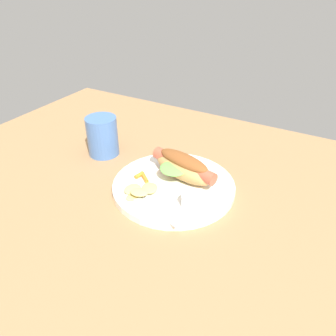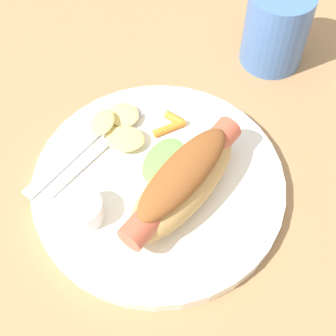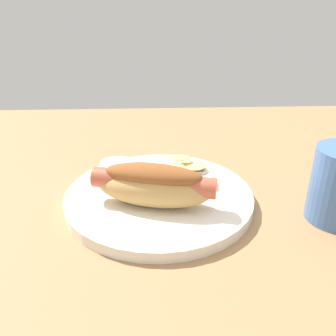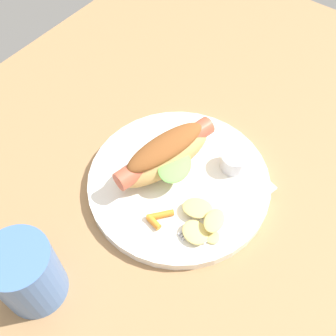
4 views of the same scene
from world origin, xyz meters
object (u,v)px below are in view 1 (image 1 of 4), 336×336
Objects in this scene: plate at (174,186)px; sauce_ramekin at (191,201)px; drinking_cup at (103,136)px; hot_dog at (183,166)px; knife at (152,209)px; carrot_garnish at (141,177)px; fork at (154,202)px; chips_pile at (139,191)px.

sauce_ramekin is (-6.84, 5.18, 2.12)cm from plate.
hot_dog is at bearing 174.99° from drinking_cup.
knife is (0.26, 13.00, -2.89)cm from hot_dog.
drinking_cup is at bearing -18.61° from sauce_ramekin.
carrot_garnish is 18.27cm from drinking_cup.
knife is (-0.48, 10.02, 0.98)cm from plate.
plate is 4.94cm from hot_dog.
knife is 3.64× the size of carrot_garnish.
drinking_cup is at bearing -12.75° from fork.
sauce_ramekin is 1.05× the size of carrot_garnish.
knife is 28.78cm from drinking_cup.
sauce_ramekin is 0.52× the size of chips_pile.
hot_dog is at bearing -53.20° from sauce_ramekin.
drinking_cup is at bearing -17.11° from knife.
fork is at bearing 99.06° from hot_dog.
hot_dog reaches higher than plate.
fork is at bearing -56.21° from knife.
chips_pile is at bearing -16.41° from knife.
drinking_cup is (16.54, -7.15, 3.05)cm from carrot_garnish.
plate is at bearing -75.39° from fork.
hot_dog reaches higher than carrot_garnish.
carrot_garnish is at bearing -31.17° from knife.
plate is 8.01cm from fork.
sauce_ramekin reaches higher than chips_pile.
hot_dog reaches higher than sauce_ramekin.
hot_dog is (-0.74, -2.98, 3.87)cm from plate.
knife is 5.73cm from chips_pile.
carrot_garnish is at bearing 46.25° from hot_dog.
fork is (0.97, 10.92, -2.87)cm from hot_dog.
sauce_ramekin is 14.45cm from carrot_garnish.
fork is (7.08, 2.76, -1.12)cm from sauce_ramekin.
knife is at bearing 92.74° from plate.
fork reaches higher than plate.
chips_pile is 23.05cm from drinking_cup.
hot_dog reaches higher than knife.
hot_dog is 13.32cm from knife.
hot_dog is 4.36× the size of carrot_garnish.
chips_pile reaches higher than carrot_garnish.
fork is 3.71× the size of carrot_garnish.
sauce_ramekin is 7.68cm from fork.
drinking_cup is at bearing 9.13° from hot_dog.
carrot_garnish reaches higher than fork.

